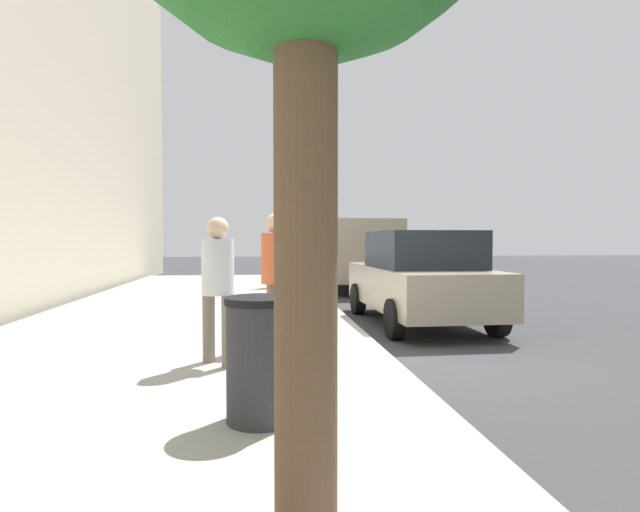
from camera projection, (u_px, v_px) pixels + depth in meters
name	position (u px, v px, depth m)	size (l,w,h in m)	color
ground_plane	(375.00, 351.00, 7.57)	(80.00, 80.00, 0.00)	#38383A
sidewalk_slab	(163.00, 351.00, 7.23)	(28.00, 6.00, 0.15)	#A8A59E
parking_meter	(327.00, 271.00, 7.46)	(0.36, 0.12, 1.41)	gray
pedestrian_at_meter	(276.00, 267.00, 7.12)	(0.53, 0.40, 1.83)	#726656
pedestrian_bystander	(218.00, 278.00, 6.09)	(0.44, 0.39, 1.73)	#726656
parked_sedan_near	(420.00, 277.00, 9.88)	(4.44, 2.04, 1.77)	gray
parked_van_far	(354.00, 250.00, 16.73)	(5.20, 2.13, 2.18)	gray
traffic_signal	(299.00, 209.00, 16.70)	(0.24, 0.44, 3.60)	black
trash_bin	(261.00, 359.00, 4.22)	(0.59, 0.59, 1.01)	#2D2D33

